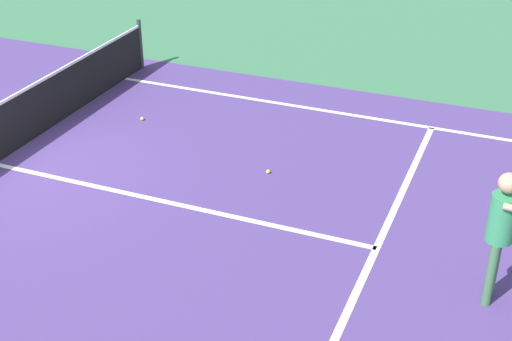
{
  "coord_description": "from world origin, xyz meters",
  "views": [
    {
      "loc": [
        -8.19,
        -7.97,
        5.68
      ],
      "look_at": [
        -0.27,
        -4.75,
        1.0
      ],
      "focal_mm": 51.39,
      "sensor_mm": 36.0,
      "label": 1
    }
  ],
  "objects": [
    {
      "name": "player_near",
      "position": [
        -0.55,
        -7.94,
        1.1
      ],
      "size": [
        0.57,
        1.23,
        1.75
      ],
      "color": "#3F7247",
      "rests_on": "ground_plane"
    },
    {
      "name": "line_sideline_right",
      "position": [
        4.11,
        -5.95,
        0.0
      ],
      "size": [
        0.1,
        11.89,
        0.01
      ],
      "primitive_type": "cube",
      "color": "white",
      "rests_on": "ground_plane"
    },
    {
      "name": "line_service_near",
      "position": [
        0.0,
        -6.4,
        0.0
      ],
      "size": [
        8.22,
        0.1,
        0.01
      ],
      "primitive_type": "cube",
      "color": "white",
      "rests_on": "ground_plane"
    },
    {
      "name": "tennis_ball_near_net",
      "position": [
        2.42,
        -1.38,
        0.03
      ],
      "size": [
        0.07,
        0.07,
        0.07
      ],
      "primitive_type": "sphere",
      "color": "#CCE033",
      "rests_on": "ground_plane"
    },
    {
      "name": "line_center_service",
      "position": [
        0.0,
        -3.2,
        0.0
      ],
      "size": [
        0.1,
        6.4,
        0.01
      ],
      "primitive_type": "cube",
      "color": "white",
      "rests_on": "ground_plane"
    },
    {
      "name": "tennis_ball_mid_court",
      "position": [
        1.4,
        -4.28,
        0.03
      ],
      "size": [
        0.07,
        0.07,
        0.07
      ],
      "primitive_type": "sphere",
      "color": "#CCE033",
      "rests_on": "ground_plane"
    }
  ]
}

